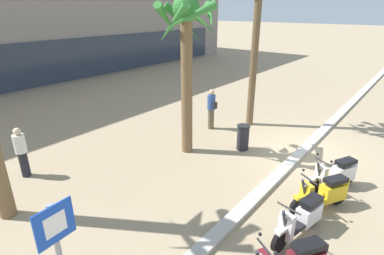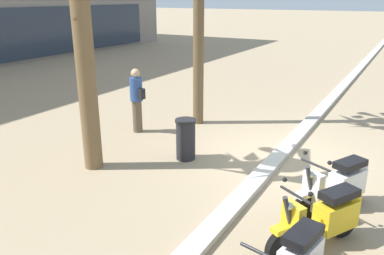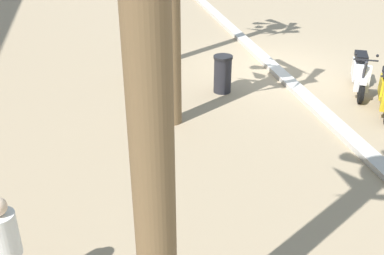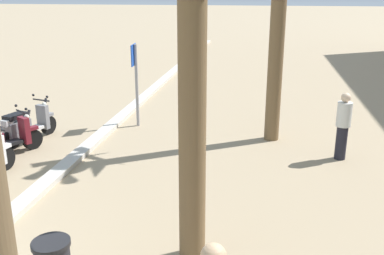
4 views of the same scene
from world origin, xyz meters
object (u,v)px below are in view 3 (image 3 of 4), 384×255
object	(u,v)px
pedestrian_strolling_near_curb	(133,50)
scooter_white_tail_end	(360,73)
litter_bin	(223,74)
pedestrian_by_palm_tree	(8,252)

from	to	relation	value
pedestrian_strolling_near_curb	scooter_white_tail_end	bearing A→B (deg)	-106.32
litter_bin	pedestrian_by_palm_tree	bearing A→B (deg)	143.58
scooter_white_tail_end	litter_bin	distance (m)	3.48
litter_bin	pedestrian_strolling_near_curb	bearing A→B (deg)	65.32
scooter_white_tail_end	litter_bin	size ratio (longest dim) A/B	1.79
pedestrian_by_palm_tree	litter_bin	bearing A→B (deg)	-36.42
pedestrian_strolling_near_curb	litter_bin	bearing A→B (deg)	-114.68
pedestrian_by_palm_tree	scooter_white_tail_end	bearing A→B (deg)	-55.93
scooter_white_tail_end	pedestrian_strolling_near_curb	world-z (taller)	pedestrian_strolling_near_curb
pedestrian_strolling_near_curb	litter_bin	size ratio (longest dim) A/B	1.85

